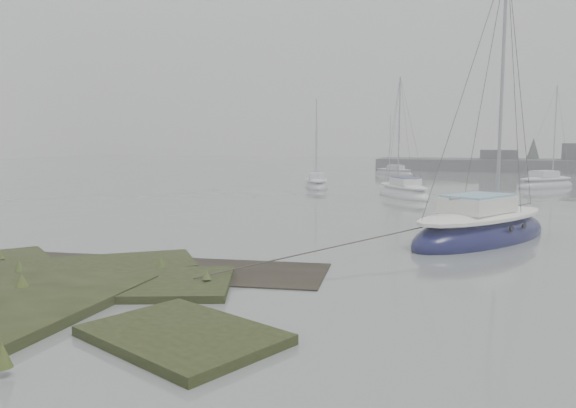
# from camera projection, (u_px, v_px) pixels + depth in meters

# --- Properties ---
(ground) EXTENTS (160.00, 160.00, 0.00)m
(ground) POSITION_uv_depth(u_px,v_px,m) (378.00, 192.00, 39.53)
(ground) COLOR slate
(ground) RESTS_ON ground
(sailboat_main) EXTENTS (6.38, 7.96, 11.03)m
(sailboat_main) POSITION_uv_depth(u_px,v_px,m) (482.00, 231.00, 20.58)
(sailboat_main) COLOR #10113A
(sailboat_main) RESTS_ON ground
(sailboat_white) EXTENTS (4.81, 6.06, 8.38)m
(sailboat_white) POSITION_uv_depth(u_px,v_px,m) (403.00, 193.00, 36.43)
(sailboat_white) COLOR white
(sailboat_white) RESTS_ON ground
(sailboat_far_a) EXTENTS (3.20, 5.52, 7.41)m
(sailboat_far_a) POSITION_uv_depth(u_px,v_px,m) (317.00, 185.00, 43.36)
(sailboat_far_a) COLOR #AAAEB4
(sailboat_far_a) RESTS_ON ground
(sailboat_far_b) EXTENTS (5.58, 5.68, 8.46)m
(sailboat_far_b) POSITION_uv_depth(u_px,v_px,m) (546.00, 184.00, 43.49)
(sailboat_far_b) COLOR #B9BEC2
(sailboat_far_b) RESTS_ON ground
(sailboat_far_c) EXTENTS (4.87, 3.91, 6.75)m
(sailboat_far_c) POSITION_uv_depth(u_px,v_px,m) (394.00, 173.00, 59.50)
(sailboat_far_c) COLOR #B5BBC1
(sailboat_far_c) RESTS_ON ground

